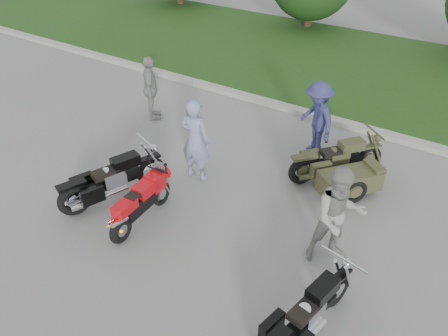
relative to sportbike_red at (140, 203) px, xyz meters
The scene contains 11 objects.
ground 0.79m from the sportbike_red, ahead, with size 80.00×80.00×0.00m, color gray.
curb 6.08m from the sportbike_red, 84.36° to the left, with size 60.00×0.30×0.15m, color #A09E97.
grass_strip 10.21m from the sportbike_red, 86.65° to the left, with size 60.00×8.00×0.14m, color #2B531C.
sportbike_red is the anchor object (origin of this frame).
cruiser_left 1.04m from the sportbike_red, 168.70° to the left, with size 1.01×2.34×0.94m.
cruiser_right 3.87m from the sportbike_red, ahead, with size 0.63×2.27×0.88m.
cruiser_sidecar 4.40m from the sportbike_red, 47.91° to the left, with size 1.95×2.16×0.91m.
person_stripe 1.94m from the sportbike_red, 89.84° to the left, with size 0.71×0.47×1.96m, color #8389B2.
person_grey 3.77m from the sportbike_red, 18.21° to the left, with size 0.95×0.74×1.96m, color gray.
person_denim 4.73m from the sportbike_red, 67.29° to the left, with size 1.20×0.69×1.86m, color navy.
person_back 4.47m from the sportbike_red, 127.44° to the left, with size 1.05×0.44×1.80m, color #999A95.
Camera 1 is at (4.38, -4.70, 5.94)m, focal length 35.00 mm.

